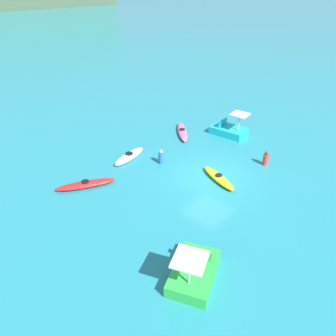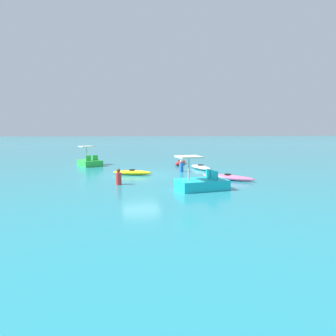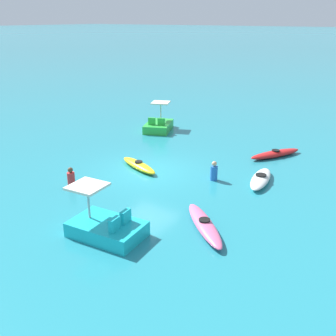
# 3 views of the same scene
# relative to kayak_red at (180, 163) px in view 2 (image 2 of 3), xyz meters

# --- Properties ---
(ground_plane) EXTENTS (600.00, 600.00, 0.00)m
(ground_plane) POSITION_rel_kayak_red_xyz_m (5.42, -4.16, -0.16)
(ground_plane) COLOR teal
(kayak_red) EXTENTS (3.04, 2.01, 0.37)m
(kayak_red) POSITION_rel_kayak_red_xyz_m (0.00, 0.00, 0.00)
(kayak_red) COLOR red
(kayak_red) RESTS_ON ground_plane
(kayak_white) EXTENTS (2.73, 1.24, 0.37)m
(kayak_white) POSITION_rel_kayak_red_xyz_m (3.62, 0.69, 0.00)
(kayak_white) COLOR white
(kayak_white) RESTS_ON ground_plane
(kayak_yellow) EXTENTS (1.45, 2.72, 0.37)m
(kayak_yellow) POSITION_rel_kayak_red_xyz_m (5.37, -4.73, 0.00)
(kayak_yellow) COLOR yellow
(kayak_yellow) RESTS_ON ground_plane
(kayak_pink) EXTENTS (2.59, 2.76, 0.37)m
(kayak_pink) POSITION_rel_kayak_red_xyz_m (8.56, 0.71, -0.00)
(kayak_pink) COLOR pink
(kayak_pink) RESTS_ON ground_plane
(pedal_boat_green) EXTENTS (2.80, 2.34, 1.68)m
(pedal_boat_green) POSITION_rel_kayak_red_xyz_m (-0.66, -7.97, 0.17)
(pedal_boat_green) COLOR green
(pedal_boat_green) RESTS_ON ground_plane
(pedal_boat_cyan) EXTENTS (1.74, 2.57, 1.68)m
(pedal_boat_cyan) POSITION_rel_kayak_red_xyz_m (10.79, -1.71, 0.17)
(pedal_boat_cyan) COLOR #19B7C6
(pedal_boat_cyan) RESTS_ON ground_plane
(person_near_shore) EXTENTS (0.44, 0.44, 0.88)m
(person_near_shore) POSITION_rel_kayak_red_xyz_m (8.69, -5.72, 0.22)
(person_near_shore) COLOR red
(person_near_shore) RESTS_ON ground_plane
(person_by_kayaks) EXTENTS (0.45, 0.45, 0.88)m
(person_by_kayaks) POSITION_rel_kayak_red_xyz_m (4.57, -1.11, 0.22)
(person_by_kayaks) COLOR blue
(person_by_kayaks) RESTS_ON ground_plane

